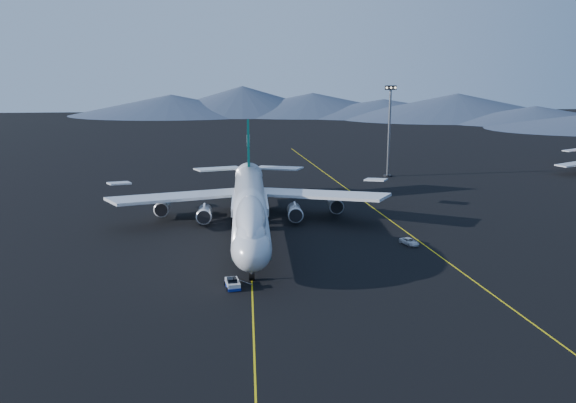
{
  "coord_description": "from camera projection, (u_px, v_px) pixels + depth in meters",
  "views": [
    {
      "loc": [
        -0.65,
        -123.66,
        36.56
      ],
      "look_at": [
        7.73,
        2.05,
        6.0
      ],
      "focal_mm": 40.0,
      "sensor_mm": 36.0,
      "label": 1
    }
  ],
  "objects": [
    {
      "name": "taxiway_line_side",
      "position": [
        387.0,
        218.0,
        140.2
      ],
      "size": [
        28.08,
        198.09,
        0.01
      ],
      "primitive_type": "cube",
      "rotation": [
        0.0,
        0.0,
        0.14
      ],
      "color": "yellow",
      "rests_on": "ground"
    },
    {
      "name": "boeing_747",
      "position": [
        250.0,
        205.0,
        127.23
      ],
      "size": [
        59.62,
        72.43,
        19.37
      ],
      "color": "silver",
      "rests_on": "ground"
    },
    {
      "name": "pushback_tug",
      "position": [
        233.0,
        284.0,
        99.64
      ],
      "size": [
        2.86,
        4.34,
        1.76
      ],
      "rotation": [
        0.0,
        0.0,
        0.17
      ],
      "color": "silver",
      "rests_on": "ground"
    },
    {
      "name": "ground",
      "position": [
        250.0,
        234.0,
        128.57
      ],
      "size": [
        500.0,
        500.0,
        0.0
      ],
      "primitive_type": "plane",
      "color": "black",
      "rests_on": "ground"
    },
    {
      "name": "floodlight_mast",
      "position": [
        389.0,
        131.0,
        182.08
      ],
      "size": [
        3.2,
        2.4,
        25.9
      ],
      "rotation": [
        0.0,
        0.0,
        -0.41
      ],
      "color": "black",
      "rests_on": "ground"
    },
    {
      "name": "service_van",
      "position": [
        409.0,
        242.0,
        121.19
      ],
      "size": [
        3.5,
        4.84,
        1.22
      ],
      "primitive_type": "imported",
      "rotation": [
        0.0,
        0.0,
        0.37
      ],
      "color": "silver",
      "rests_on": "ground"
    },
    {
      "name": "taxiway_line_main",
      "position": [
        250.0,
        233.0,
        128.56
      ],
      "size": [
        0.25,
        220.0,
        0.01
      ],
      "primitive_type": "cube",
      "color": "yellow",
      "rests_on": "ground"
    }
  ]
}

